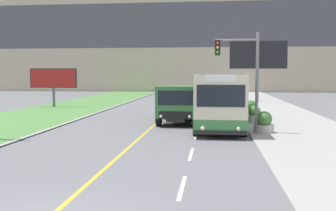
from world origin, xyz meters
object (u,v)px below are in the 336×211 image
dump_truck (178,104)px  traffic_light_mast (244,69)px  city_bus (219,98)px  planter_round_third (251,109)px  billboard_small (53,79)px  planter_round_second (254,115)px  planter_round_near (264,123)px  billboard_large (258,56)px

dump_truck → traffic_light_mast: bearing=-44.2°
city_bus → planter_round_third: city_bus is taller
dump_truck → traffic_light_mast: size_ratio=1.18×
dump_truck → billboard_small: (-12.78, 10.97, 1.40)m
billboard_small → planter_round_third: 18.84m
planter_round_second → planter_round_near: bearing=-89.3°
planter_round_third → billboard_large: bearing=81.8°
planter_round_third → planter_round_second: bearing=-92.4°
billboard_large → planter_round_second: size_ratio=6.25×
traffic_light_mast → planter_round_near: 3.06m
dump_truck → billboard_large: size_ratio=0.94×
planter_round_near → planter_round_second: bearing=90.7°
dump_truck → planter_round_second: (4.80, 0.76, -0.69)m
traffic_light_mast → planter_round_third: size_ratio=4.73×
dump_truck → traffic_light_mast: 5.67m
city_bus → billboard_small: size_ratio=2.88×
dump_truck → billboard_large: bearing=69.7°
planter_round_near → city_bus: bearing=119.5°
city_bus → billboard_large: billboard_large is taller
dump_truck → planter_round_near: size_ratio=5.60×
traffic_light_mast → planter_round_third: traffic_light_mast is taller
billboard_small → dump_truck: bearing=-40.7°
billboard_large → planter_round_second: billboard_large is taller
city_bus → dump_truck: size_ratio=2.07×
planter_round_near → planter_round_second: planter_round_near is taller
billboard_small → traffic_light_mast: bearing=-41.5°
city_bus → planter_round_third: (2.46, 4.44, -1.06)m
planter_round_near → planter_round_third: 8.55m
city_bus → billboard_small: (-15.31, 10.38, 1.01)m
billboard_small → city_bus: bearing=-34.1°
dump_truck → planter_round_second: size_ratio=5.91×
city_bus → planter_round_third: size_ratio=11.59×
billboard_large → planter_round_second: 18.73m
planter_round_second → traffic_light_mast: bearing=-103.4°
billboard_large → planter_round_near: (-2.13, -22.34, -4.44)m
city_bus → dump_truck: 2.63m
dump_truck → planter_round_near: bearing=-35.9°
dump_truck → planter_round_third: size_ratio=5.60×
billboard_small → planter_round_near: bearing=-39.4°
traffic_light_mast → planter_round_second: traffic_light_mast is taller
dump_truck → traffic_light_mast: traffic_light_mast is taller
planter_round_second → planter_round_third: bearing=87.6°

